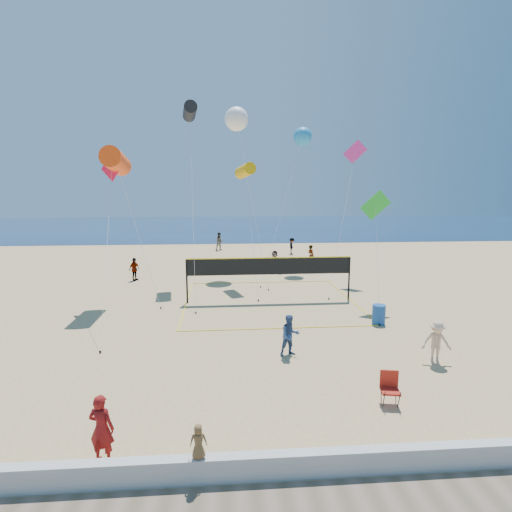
{
  "coord_description": "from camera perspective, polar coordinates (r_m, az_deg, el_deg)",
  "views": [
    {
      "loc": [
        -0.9,
        -11.05,
        6.45
      ],
      "look_at": [
        0.12,
        2.0,
        4.28
      ],
      "focal_mm": 28.0,
      "sensor_mm": 36.0,
      "label": 1
    }
  ],
  "objects": [
    {
      "name": "far_person_3",
      "position": [
        43.32,
        -5.22,
        2.08
      ],
      "size": [
        1.07,
        0.91,
        1.92
      ],
      "primitive_type": "imported",
      "rotation": [
        0.0,
        0.0,
        0.22
      ],
      "color": "gray",
      "rests_on": "ground"
    },
    {
      "name": "far_person_2",
      "position": [
        34.1,
        7.85,
        0.01
      ],
      "size": [
        0.71,
        0.81,
        1.87
      ],
      "primitive_type": "imported",
      "rotation": [
        0.0,
        0.0,
        2.04
      ],
      "color": "gray",
      "rests_on": "ground"
    },
    {
      "name": "kite_3",
      "position": [
        23.8,
        -19.92,
        11.01
      ],
      "size": [
        2.0,
        8.36,
        8.62
      ],
      "rotation": [
        0.0,
        0.0,
        -0.37
      ],
      "color": "red",
      "rests_on": "ground"
    },
    {
      "name": "kite_6",
      "position": [
        32.54,
        -2.8,
        18.95
      ],
      "size": [
        2.82,
        8.06,
        12.77
      ],
      "rotation": [
        0.0,
        0.0,
        0.11
      ],
      "color": "white",
      "rests_on": "ground"
    },
    {
      "name": "kite_2",
      "position": [
        27.71,
        -1.55,
        12.07
      ],
      "size": [
        1.43,
        6.18,
        8.29
      ],
      "rotation": [
        0.0,
        0.0,
        0.34
      ],
      "color": "#DEA608",
      "rests_on": "ground"
    },
    {
      "name": "kite_5",
      "position": [
        29.73,
        13.8,
        13.31
      ],
      "size": [
        4.04,
        6.23,
        9.97
      ],
      "rotation": [
        0.0,
        0.0,
        -0.12
      ],
      "color": "#DA2F95",
      "rests_on": "ground"
    },
    {
      "name": "bystander_a",
      "position": [
        16.01,
        4.88,
        -11.22
      ],
      "size": [
        0.91,
        0.78,
        1.64
      ],
      "primitive_type": "imported",
      "rotation": [
        0.0,
        0.0,
        0.21
      ],
      "color": "#324D7E",
      "rests_on": "ground"
    },
    {
      "name": "ground",
      "position": [
        12.83,
        0.18,
        -20.77
      ],
      "size": [
        120.0,
        120.0,
        0.0
      ],
      "primitive_type": "plane",
      "color": "tan",
      "rests_on": "ground"
    },
    {
      "name": "camp_chair",
      "position": [
        13.38,
        18.55,
        -17.17
      ],
      "size": [
        0.63,
        0.75,
        1.13
      ],
      "rotation": [
        0.0,
        0.0,
        -0.18
      ],
      "color": "#A31E12",
      "rests_on": "ground"
    },
    {
      "name": "ocean",
      "position": [
        73.34,
        -3.73,
        4.35
      ],
      "size": [
        140.0,
        50.0,
        0.03
      ],
      "primitive_type": "cube",
      "color": "navy",
      "rests_on": "ground"
    },
    {
      "name": "kite_1",
      "position": [
        29.57,
        -9.44,
        19.7
      ],
      "size": [
        1.37,
        9.68,
        12.39
      ],
      "rotation": [
        0.0,
        0.0,
        0.15
      ],
      "color": "black",
      "rests_on": "ground"
    },
    {
      "name": "bystander_b",
      "position": [
        16.73,
        24.38,
        -11.12
      ],
      "size": [
        1.16,
        0.81,
        1.64
      ],
      "primitive_type": "imported",
      "rotation": [
        0.0,
        0.0,
        -0.2
      ],
      "color": "#D7AF8F",
      "rests_on": "ground"
    },
    {
      "name": "volleyball_net",
      "position": [
        23.22,
        1.92,
        -2.15
      ],
      "size": [
        9.81,
        9.66,
        2.6
      ],
      "rotation": [
        0.0,
        0.0,
        0.01
      ],
      "color": "black",
      "rests_on": "ground"
    },
    {
      "name": "toddler",
      "position": [
        9.75,
        -8.22,
        -24.73
      ],
      "size": [
        0.39,
        0.26,
        0.79
      ],
      "primitive_type": "imported",
      "rotation": [
        0.0,
        0.0,
        3.16
      ],
      "color": "brown",
      "rests_on": "seawall"
    },
    {
      "name": "kite_7",
      "position": [
        34.0,
        6.68,
        16.59
      ],
      "size": [
        4.84,
        8.03,
        11.48
      ],
      "rotation": [
        0.0,
        0.0,
        0.02
      ],
      "color": "#218CDA",
      "rests_on": "ground"
    },
    {
      "name": "kite_4",
      "position": [
        22.92,
        16.73,
        6.35
      ],
      "size": [
        1.82,
        3.84,
        6.47
      ],
      "rotation": [
        0.0,
        0.0,
        0.12
      ],
      "color": "green",
      "rests_on": "ground"
    },
    {
      "name": "kite_0",
      "position": [
        24.24,
        -19.39,
        12.63
      ],
      "size": [
        3.14,
        3.39,
        8.8
      ],
      "rotation": [
        0.0,
        0.0,
        0.03
      ],
      "color": "#FF470E",
      "rests_on": "ground"
    },
    {
      "name": "far_person_0",
      "position": [
        30.01,
        -16.99,
        -1.81
      ],
      "size": [
        0.85,
        1.03,
        1.65
      ],
      "primitive_type": "imported",
      "rotation": [
        0.0,
        0.0,
        1.02
      ],
      "color": "gray",
      "rests_on": "ground"
    },
    {
      "name": "far_person_1",
      "position": [
        31.56,
        2.66,
        -0.79
      ],
      "size": [
        1.58,
        1.4,
        1.74
      ],
      "primitive_type": "imported",
      "rotation": [
        0.0,
        0.0,
        -0.66
      ],
      "color": "gray",
      "rests_on": "ground"
    },
    {
      "name": "far_person_4",
      "position": [
        40.81,
        5.15,
        1.43
      ],
      "size": [
        0.83,
        1.16,
        1.63
      ],
      "primitive_type": "imported",
      "rotation": [
        0.0,
        0.0,
        1.34
      ],
      "color": "gray",
      "rests_on": "ground"
    },
    {
      "name": "seawall",
      "position": [
        10.17,
        1.72,
        -27.78
      ],
      "size": [
        32.0,
        0.3,
        0.6
      ],
      "primitive_type": "cube",
      "color": "silver",
      "rests_on": "ground"
    },
    {
      "name": "trash_barrel",
      "position": [
        20.5,
        17.13,
        -7.97
      ],
      "size": [
        0.8,
        0.8,
        0.95
      ],
      "primitive_type": "cylinder",
      "rotation": [
        0.0,
        0.0,
        0.31
      ],
      "color": "#164792",
      "rests_on": "ground"
    },
    {
      "name": "woman",
      "position": [
        10.95,
        -21.19,
        -21.99
      ],
      "size": [
        0.7,
        0.54,
        1.71
      ],
      "primitive_type": "imported",
      "rotation": [
        0.0,
        0.0,
        2.92
      ],
      "color": "maroon",
      "rests_on": "ground"
    }
  ]
}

